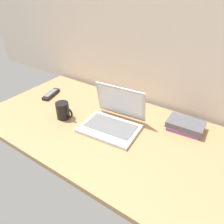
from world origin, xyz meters
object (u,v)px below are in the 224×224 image
Objects in this scene: coffee_mug at (63,110)px; remote_control_near at (51,94)px; book_stack at (185,125)px; laptop at (113,119)px.

coffee_mug is 0.70× the size of remote_control_near.
coffee_mug is at bearing -154.98° from book_stack.
laptop is 0.57m from remote_control_near.
coffee_mug is at bearing -160.98° from laptop.
laptop is 1.64× the size of book_stack.
book_stack is at bearing 25.02° from coffee_mug.
laptop reaches higher than book_stack.
book_stack is (0.35, 0.20, -0.02)m from laptop.
remote_control_near is at bearing 175.02° from laptop.
coffee_mug reaches higher than remote_control_near.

